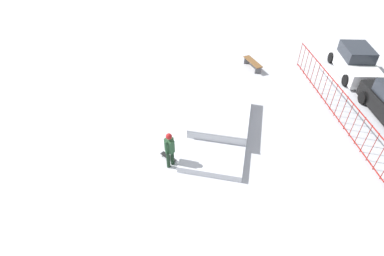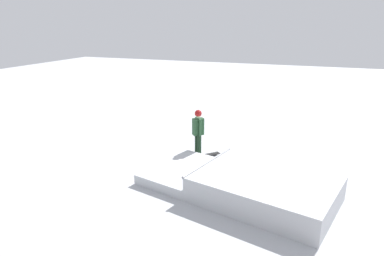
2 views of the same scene
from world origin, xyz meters
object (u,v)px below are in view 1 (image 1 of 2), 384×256
Objects in this scene: skate_ramp at (220,123)px; skateboard at (169,157)px; parked_car_white at (355,62)px; park_bench at (253,63)px; skater at (170,148)px.

skate_ramp is 8.13× the size of skateboard.
skate_ramp is 1.39× the size of parked_car_white.
park_bench is 0.39× the size of parked_car_white.
skater is 9.31m from park_bench.
skater is at bearing -33.55° from skateboard.
skater is 1.02m from skateboard.
skateboard is 12.74m from parked_car_white.
skate_ramp is at bearing 92.78° from skater.
park_bench is at bearing 105.98° from skater.
skateboard is 0.44× the size of park_bench.
skateboard is at bearing 150.85° from skater.
skate_ramp is 3.40× the size of skater.
skateboard is (1.91, -2.38, -0.24)m from skate_ramp.
skater is 2.39× the size of skateboard.
parked_car_white reaches higher than skate_ramp.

